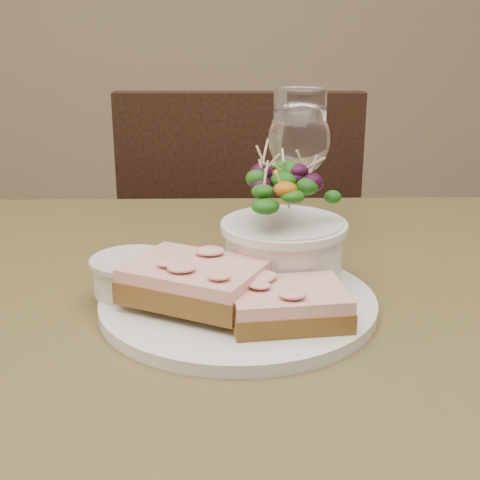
{
  "coord_description": "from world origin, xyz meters",
  "views": [
    {
      "loc": [
        -0.03,
        -0.61,
        1.02
      ],
      "look_at": [
        -0.01,
        0.02,
        0.81
      ],
      "focal_mm": 50.0,
      "sensor_mm": 36.0,
      "label": 1
    }
  ],
  "objects_px": {
    "dinner_plate": "(238,303)",
    "sandwich_back": "(195,281)",
    "cafe_table": "(254,393)",
    "sandwich_front": "(288,305)",
    "wine_glass": "(299,143)",
    "ramekin": "(133,273)",
    "salad_bowl": "(284,223)",
    "chair_far": "(239,364)"
  },
  "relations": [
    {
      "from": "chair_far",
      "to": "dinner_plate",
      "type": "height_order",
      "value": "chair_far"
    },
    {
      "from": "chair_far",
      "to": "salad_bowl",
      "type": "height_order",
      "value": "chair_far"
    },
    {
      "from": "sandwich_front",
      "to": "wine_glass",
      "type": "relative_size",
      "value": 0.65
    },
    {
      "from": "chair_far",
      "to": "salad_bowl",
      "type": "xyz_separation_m",
      "value": [
        0.03,
        -0.65,
        0.53
      ]
    },
    {
      "from": "cafe_table",
      "to": "wine_glass",
      "type": "height_order",
      "value": "wine_glass"
    },
    {
      "from": "sandwich_back",
      "to": "salad_bowl",
      "type": "relative_size",
      "value": 1.18
    },
    {
      "from": "sandwich_front",
      "to": "wine_glass",
      "type": "height_order",
      "value": "wine_glass"
    },
    {
      "from": "dinner_plate",
      "to": "wine_glass",
      "type": "distance_m",
      "value": 0.25
    },
    {
      "from": "cafe_table",
      "to": "ramekin",
      "type": "distance_m",
      "value": 0.18
    },
    {
      "from": "dinner_plate",
      "to": "salad_bowl",
      "type": "height_order",
      "value": "salad_bowl"
    },
    {
      "from": "salad_bowl",
      "to": "ramekin",
      "type": "bearing_deg",
      "value": -167.02
    },
    {
      "from": "ramekin",
      "to": "wine_glass",
      "type": "distance_m",
      "value": 0.28
    },
    {
      "from": "salad_bowl",
      "to": "wine_glass",
      "type": "height_order",
      "value": "wine_glass"
    },
    {
      "from": "sandwich_front",
      "to": "salad_bowl",
      "type": "relative_size",
      "value": 0.89
    },
    {
      "from": "dinner_plate",
      "to": "wine_glass",
      "type": "height_order",
      "value": "wine_glass"
    },
    {
      "from": "sandwich_back",
      "to": "wine_glass",
      "type": "relative_size",
      "value": 0.86
    },
    {
      "from": "ramekin",
      "to": "wine_glass",
      "type": "bearing_deg",
      "value": 46.97
    },
    {
      "from": "cafe_table",
      "to": "salad_bowl",
      "type": "distance_m",
      "value": 0.18
    },
    {
      "from": "cafe_table",
      "to": "dinner_plate",
      "type": "distance_m",
      "value": 0.11
    },
    {
      "from": "dinner_plate",
      "to": "sandwich_back",
      "type": "bearing_deg",
      "value": -155.77
    },
    {
      "from": "sandwich_front",
      "to": "sandwich_back",
      "type": "height_order",
      "value": "sandwich_back"
    },
    {
      "from": "sandwich_back",
      "to": "salad_bowl",
      "type": "distance_m",
      "value": 0.12
    },
    {
      "from": "dinner_plate",
      "to": "salad_bowl",
      "type": "xyz_separation_m",
      "value": [
        0.05,
        0.05,
        0.07
      ]
    },
    {
      "from": "dinner_plate",
      "to": "sandwich_back",
      "type": "height_order",
      "value": "sandwich_back"
    },
    {
      "from": "cafe_table",
      "to": "sandwich_front",
      "type": "distance_m",
      "value": 0.14
    },
    {
      "from": "salad_bowl",
      "to": "chair_far",
      "type": "bearing_deg",
      "value": 92.91
    },
    {
      "from": "sandwich_back",
      "to": "chair_far",
      "type": "bearing_deg",
      "value": 112.43
    },
    {
      "from": "cafe_table",
      "to": "wine_glass",
      "type": "relative_size",
      "value": 4.57
    },
    {
      "from": "chair_far",
      "to": "dinner_plate",
      "type": "relative_size",
      "value": 3.35
    },
    {
      "from": "ramekin",
      "to": "dinner_plate",
      "type": "bearing_deg",
      "value": -8.41
    },
    {
      "from": "ramekin",
      "to": "chair_far",
      "type": "bearing_deg",
      "value": 80.25
    },
    {
      "from": "cafe_table",
      "to": "wine_glass",
      "type": "bearing_deg",
      "value": 72.84
    },
    {
      "from": "sandwich_front",
      "to": "salad_bowl",
      "type": "distance_m",
      "value": 0.11
    },
    {
      "from": "dinner_plate",
      "to": "sandwich_back",
      "type": "relative_size",
      "value": 1.79
    },
    {
      "from": "dinner_plate",
      "to": "cafe_table",
      "type": "bearing_deg",
      "value": 30.18
    },
    {
      "from": "chair_far",
      "to": "wine_glass",
      "type": "height_order",
      "value": "wine_glass"
    },
    {
      "from": "cafe_table",
      "to": "chair_far",
      "type": "relative_size",
      "value": 0.89
    },
    {
      "from": "cafe_table",
      "to": "sandwich_back",
      "type": "xyz_separation_m",
      "value": [
        -0.06,
        -0.03,
        0.14
      ]
    },
    {
      "from": "sandwich_front",
      "to": "salad_bowl",
      "type": "xyz_separation_m",
      "value": [
        0.0,
        0.1,
        0.04
      ]
    },
    {
      "from": "chair_far",
      "to": "sandwich_back",
      "type": "bearing_deg",
      "value": 86.71
    },
    {
      "from": "sandwich_front",
      "to": "sandwich_back",
      "type": "xyz_separation_m",
      "value": [
        -0.08,
        0.03,
        0.01
      ]
    },
    {
      "from": "chair_far",
      "to": "sandwich_back",
      "type": "height_order",
      "value": "chair_far"
    }
  ]
}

